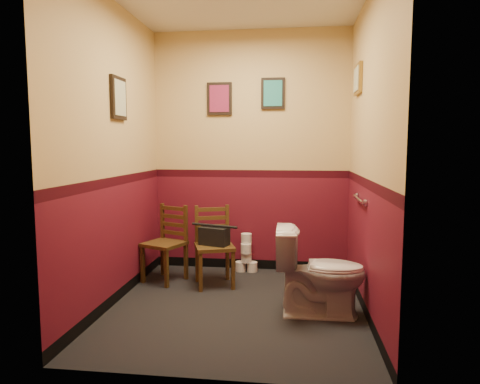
# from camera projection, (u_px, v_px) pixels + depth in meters

# --- Properties ---
(floor) EXTENTS (2.20, 2.40, 0.00)m
(floor) POSITION_uv_depth(u_px,v_px,m) (236.00, 307.00, 3.80)
(floor) COLOR black
(floor) RESTS_ON ground
(wall_back) EXTENTS (2.20, 0.00, 2.70)m
(wall_back) POSITION_uv_depth(u_px,v_px,m) (250.00, 152.00, 4.84)
(wall_back) COLOR maroon
(wall_back) RESTS_ON ground
(wall_front) EXTENTS (2.20, 0.00, 2.70)m
(wall_front) POSITION_uv_depth(u_px,v_px,m) (209.00, 159.00, 2.47)
(wall_front) COLOR maroon
(wall_front) RESTS_ON ground
(wall_left) EXTENTS (0.00, 2.40, 2.70)m
(wall_left) POSITION_uv_depth(u_px,v_px,m) (114.00, 154.00, 3.79)
(wall_left) COLOR maroon
(wall_left) RESTS_ON ground
(wall_right) EXTENTS (0.00, 2.40, 2.70)m
(wall_right) POSITION_uv_depth(u_px,v_px,m) (369.00, 155.00, 3.52)
(wall_right) COLOR maroon
(wall_right) RESTS_ON ground
(grab_bar) EXTENTS (0.05, 0.56, 0.06)m
(grab_bar) POSITION_uv_depth(u_px,v_px,m) (359.00, 199.00, 3.81)
(grab_bar) COLOR silver
(grab_bar) RESTS_ON wall_right
(framed_print_back_a) EXTENTS (0.28, 0.04, 0.36)m
(framed_print_back_a) POSITION_uv_depth(u_px,v_px,m) (219.00, 99.00, 4.80)
(framed_print_back_a) COLOR black
(framed_print_back_a) RESTS_ON wall_back
(framed_print_back_b) EXTENTS (0.26, 0.04, 0.34)m
(framed_print_back_b) POSITION_uv_depth(u_px,v_px,m) (273.00, 93.00, 4.72)
(framed_print_back_b) COLOR black
(framed_print_back_b) RESTS_ON wall_back
(framed_print_left) EXTENTS (0.04, 0.30, 0.38)m
(framed_print_left) POSITION_uv_depth(u_px,v_px,m) (119.00, 98.00, 3.83)
(framed_print_left) COLOR black
(framed_print_left) RESTS_ON wall_left
(framed_print_right) EXTENTS (0.04, 0.34, 0.28)m
(framed_print_right) POSITION_uv_depth(u_px,v_px,m) (358.00, 79.00, 4.04)
(framed_print_right) COLOR olive
(framed_print_right) RESTS_ON wall_right
(toilet) EXTENTS (0.76, 0.43, 0.74)m
(toilet) POSITION_uv_depth(u_px,v_px,m) (320.00, 272.00, 3.58)
(toilet) COLOR white
(toilet) RESTS_ON floor
(toilet_brush) EXTENTS (0.10, 0.10, 0.37)m
(toilet_brush) POSITION_uv_depth(u_px,v_px,m) (346.00, 305.00, 3.68)
(toilet_brush) COLOR silver
(toilet_brush) RESTS_ON floor
(chair_left) EXTENTS (0.49, 0.49, 0.80)m
(chair_left) POSITION_uv_depth(u_px,v_px,m) (166.00, 243.00, 4.51)
(chair_left) COLOR brown
(chair_left) RESTS_ON floor
(chair_right) EXTENTS (0.48, 0.48, 0.81)m
(chair_right) POSITION_uv_depth(u_px,v_px,m) (214.00, 246.00, 4.37)
(chair_right) COLOR brown
(chair_right) RESTS_ON floor
(handbag) EXTENTS (0.32, 0.23, 0.21)m
(handbag) POSITION_uv_depth(u_px,v_px,m) (214.00, 236.00, 4.32)
(handbag) COLOR black
(handbag) RESTS_ON chair_right
(tp_stack) EXTENTS (0.25, 0.15, 0.44)m
(tp_stack) POSITION_uv_depth(u_px,v_px,m) (246.00, 255.00, 4.85)
(tp_stack) COLOR silver
(tp_stack) RESTS_ON floor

